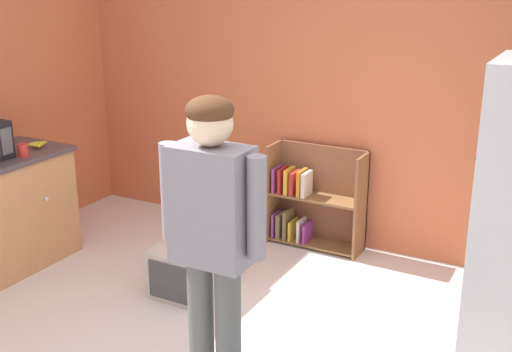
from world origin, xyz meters
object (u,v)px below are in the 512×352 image
bookshelf (311,202)px  standing_person (212,233)px  banana_bunch (39,144)px  pet_carrier (190,267)px  red_cup (23,150)px

bookshelf → standing_person: size_ratio=0.50×
bookshelf → banana_bunch: (-1.82, -1.20, 0.55)m
pet_carrier → red_cup: 1.53m
standing_person → banana_bunch: standing_person is taller
bookshelf → pet_carrier: bearing=-109.7°
pet_carrier → banana_bunch: bearing=-179.3°
standing_person → banana_bunch: bearing=154.8°
banana_bunch → red_cup: 0.26m
bookshelf → red_cup: 2.32m
banana_bunch → pet_carrier: bearing=0.7°
banana_bunch → red_cup: (0.09, -0.24, 0.02)m
standing_person → pet_carrier: standing_person is taller
standing_person → banana_bunch: (-2.29, 1.08, -0.10)m
standing_person → red_cup: bearing=159.2°
banana_bunch → bookshelf: bearing=33.5°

